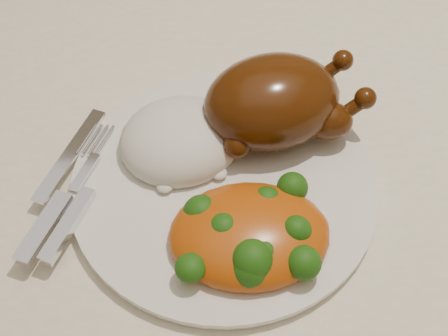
# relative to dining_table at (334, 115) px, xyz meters

# --- Properties ---
(floor) EXTENTS (4.00, 4.00, 0.00)m
(floor) POSITION_rel_dining_table_xyz_m (0.00, 0.00, -0.67)
(floor) COLOR #54391D
(floor) RESTS_ON ground
(dining_table) EXTENTS (1.60, 0.90, 0.76)m
(dining_table) POSITION_rel_dining_table_xyz_m (0.00, 0.00, 0.00)
(dining_table) COLOR brown
(dining_table) RESTS_ON floor
(tablecloth) EXTENTS (1.73, 1.03, 0.18)m
(tablecloth) POSITION_rel_dining_table_xyz_m (0.00, 0.00, 0.07)
(tablecloth) COLOR beige
(tablecloth) RESTS_ON dining_table
(dinner_plate) EXTENTS (0.30, 0.30, 0.01)m
(dinner_plate) POSITION_rel_dining_table_xyz_m (-0.11, -0.20, 0.11)
(dinner_plate) COLOR white
(dinner_plate) RESTS_ON tablecloth
(roast_chicken) EXTENTS (0.17, 0.14, 0.08)m
(roast_chicken) POSITION_rel_dining_table_xyz_m (-0.07, -0.13, 0.15)
(roast_chicken) COLOR #4C2408
(roast_chicken) RESTS_ON dinner_plate
(rice_mound) EXTENTS (0.14, 0.14, 0.06)m
(rice_mound) POSITION_rel_dining_table_xyz_m (-0.16, -0.17, 0.13)
(rice_mound) COLOR white
(rice_mound) RESTS_ON dinner_plate
(mac_and_cheese) EXTENTS (0.15, 0.13, 0.05)m
(mac_and_cheese) POSITION_rel_dining_table_xyz_m (-0.08, -0.26, 0.13)
(mac_and_cheese) COLOR #BB4C0C
(mac_and_cheese) RESTS_ON dinner_plate
(cutlery) EXTENTS (0.06, 0.18, 0.01)m
(cutlery) POSITION_rel_dining_table_xyz_m (-0.25, -0.24, 0.12)
(cutlery) COLOR silver
(cutlery) RESTS_ON dinner_plate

